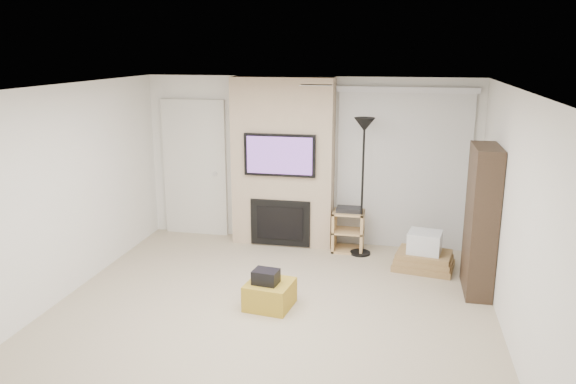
% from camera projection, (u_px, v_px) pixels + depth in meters
% --- Properties ---
extents(floor, '(5.00, 5.50, 0.00)m').
position_uv_depth(floor, '(266.00, 320.00, 6.16)').
color(floor, '#B8A88C').
rests_on(floor, ground).
extents(ceiling, '(5.00, 5.50, 0.00)m').
position_uv_depth(ceiling, '(264.00, 89.00, 5.54)').
color(ceiling, white).
rests_on(ceiling, wall_back).
extents(wall_back, '(5.00, 0.00, 2.50)m').
position_uv_depth(wall_back, '(308.00, 161.00, 8.46)').
color(wall_back, white).
rests_on(wall_back, ground).
extents(wall_front, '(5.00, 0.00, 2.50)m').
position_uv_depth(wall_front, '(152.00, 341.00, 3.24)').
color(wall_front, white).
rests_on(wall_front, ground).
extents(wall_left, '(0.00, 5.50, 2.50)m').
position_uv_depth(wall_left, '(50.00, 198.00, 6.33)').
color(wall_left, white).
rests_on(wall_left, ground).
extents(wall_right, '(0.00, 5.50, 2.50)m').
position_uv_depth(wall_right, '(519.00, 225.00, 5.37)').
color(wall_right, white).
rests_on(wall_right, ground).
extents(hvac_vent, '(0.35, 0.18, 0.01)m').
position_uv_depth(hvac_vent, '(316.00, 85.00, 6.22)').
color(hvac_vent, silver).
rests_on(hvac_vent, ceiling).
extents(ottoman, '(0.56, 0.56, 0.30)m').
position_uv_depth(ottoman, '(270.00, 294.00, 6.45)').
color(ottoman, '#AD8C27').
rests_on(ottoman, floor).
extents(black_bag, '(0.31, 0.26, 0.16)m').
position_uv_depth(black_bag, '(266.00, 277.00, 6.36)').
color(black_bag, black).
rests_on(black_bag, ottoman).
extents(fireplace_wall, '(1.50, 0.47, 2.50)m').
position_uv_depth(fireplace_wall, '(283.00, 163.00, 8.33)').
color(fireplace_wall, tan).
rests_on(fireplace_wall, floor).
extents(entry_door, '(1.02, 0.11, 2.14)m').
position_uv_depth(entry_door, '(195.00, 169.00, 8.82)').
color(entry_door, silver).
rests_on(entry_door, floor).
extents(vertical_blinds, '(1.98, 0.10, 2.37)m').
position_uv_depth(vertical_blinds, '(403.00, 163.00, 8.14)').
color(vertical_blinds, silver).
rests_on(vertical_blinds, floor).
extents(floor_lamp, '(0.29, 0.29, 1.98)m').
position_uv_depth(floor_lamp, '(364.00, 148.00, 7.75)').
color(floor_lamp, black).
rests_on(floor_lamp, floor).
extents(av_stand, '(0.45, 0.38, 0.66)m').
position_uv_depth(av_stand, '(348.00, 228.00, 8.19)').
color(av_stand, tan).
rests_on(av_stand, floor).
extents(box_stack, '(0.86, 0.71, 0.52)m').
position_uv_depth(box_stack, '(424.00, 255.00, 7.55)').
color(box_stack, '#987547').
rests_on(box_stack, floor).
extents(bookshelf, '(0.30, 0.80, 1.80)m').
position_uv_depth(bookshelf, '(481.00, 221.00, 6.69)').
color(bookshelf, '#2E2218').
rests_on(bookshelf, floor).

